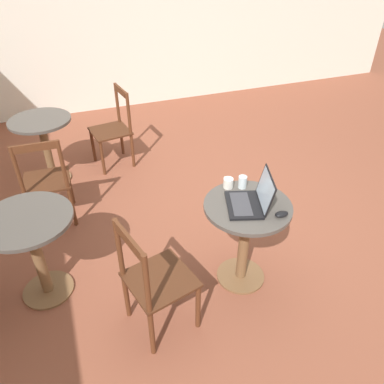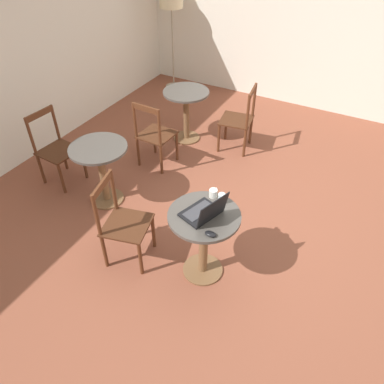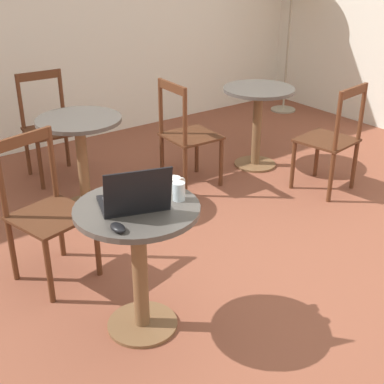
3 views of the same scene
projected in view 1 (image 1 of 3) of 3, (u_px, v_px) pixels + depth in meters
ground_plane at (223, 217)px, 3.76m from camera, size 16.00×16.00×0.00m
wall_side at (136, 14)px, 5.46m from camera, size 0.06×9.40×2.70m
cafe_table_near at (246, 227)px, 2.81m from camera, size 0.64×0.64×0.75m
cafe_table_mid at (44, 137)px, 4.02m from camera, size 0.64×0.64×0.75m
cafe_table_far at (33, 241)px, 2.68m from camera, size 0.64×0.64×0.75m
chair_near_back at (154, 281)px, 2.49m from camera, size 0.51×0.51×0.92m
chair_mid_front at (114, 129)px, 4.38m from camera, size 0.48×0.48×0.92m
chair_mid_left at (46, 182)px, 3.46m from camera, size 0.44×0.44×0.92m
laptop at (251, 200)px, 2.64m from camera, size 0.40×0.38×0.25m
mouse at (282, 214)px, 2.57m from camera, size 0.06×0.10×0.03m
mug at (228, 183)px, 2.85m from camera, size 0.11×0.08×0.08m
drinking_glass at (243, 182)px, 2.84m from camera, size 0.07×0.07×0.10m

